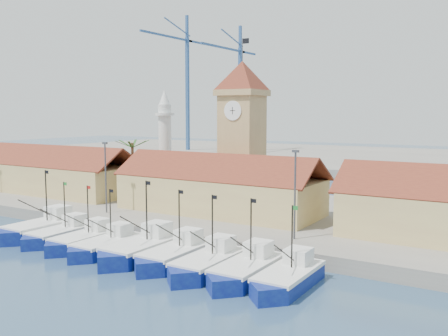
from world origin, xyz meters
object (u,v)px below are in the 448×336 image
Objects in this scene: clock_tower at (242,129)px; minaret at (165,142)px; boat_4 at (141,250)px; boat_0 at (40,229)px.

clock_tower reaches higher than minaret.
boat_0 is at bearing 177.53° from boat_4.
clock_tower is at bearing -7.61° from minaret.
minaret reaches higher than boat_4.
clock_tower is (-1.94, 23.49, 11.13)m from boat_4.
boat_0 is at bearing -121.06° from clock_tower.
boat_4 is 0.47× the size of clock_tower.
clock_tower is at bearing 58.94° from boat_0.
clock_tower is 15.30m from minaret.
minaret is (-16.94, 25.50, 8.90)m from boat_4.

